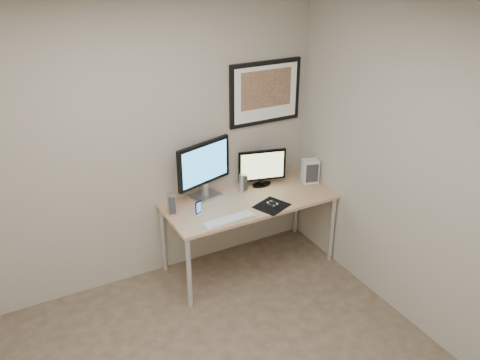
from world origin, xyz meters
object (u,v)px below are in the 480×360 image
at_px(keyboard, 229,220).
at_px(fan_unit, 310,171).
at_px(monitor_tv, 262,167).
at_px(desk, 249,205).
at_px(phone_dock, 198,208).
at_px(speaker_left, 172,204).
at_px(framed_art, 265,93).
at_px(monitor_large, 204,167).
at_px(speaker_right, 243,183).

height_order(keyboard, fan_unit, fan_unit).
bearing_deg(monitor_tv, desk, -127.48).
xyz_separation_m(phone_dock, keyboard, (0.19, -0.21, -0.06)).
bearing_deg(phone_dock, desk, -16.59).
bearing_deg(speaker_left, monitor_tv, 19.64).
height_order(framed_art, speaker_left, framed_art).
relative_size(monitor_large, keyboard, 1.23).
distance_m(framed_art, fan_unit, 0.90).
bearing_deg(fan_unit, monitor_tv, 176.99).
bearing_deg(speaker_left, framed_art, 25.95).
bearing_deg(framed_art, desk, -136.54).
xyz_separation_m(monitor_tv, speaker_left, (-0.98, -0.11, -0.10)).
distance_m(desk, speaker_left, 0.76).
distance_m(desk, phone_dock, 0.56).
height_order(phone_dock, fan_unit, fan_unit).
relative_size(desk, monitor_tv, 3.45).
distance_m(monitor_tv, speaker_left, 1.00).
bearing_deg(fan_unit, monitor_large, -174.97).
bearing_deg(framed_art, phone_dock, -156.82).
bearing_deg(phone_dock, framed_art, 1.36).
distance_m(monitor_large, phone_dock, 0.42).
relative_size(desk, framed_art, 2.13).
relative_size(phone_dock, fan_unit, 0.58).
height_order(framed_art, monitor_large, framed_art).
bearing_deg(desk, monitor_tv, 38.30).
distance_m(monitor_large, speaker_right, 0.43).
distance_m(framed_art, speaker_left, 1.37).
xyz_separation_m(desk, speaker_left, (-0.73, 0.09, 0.16)).
distance_m(desk, keyboard, 0.44).
relative_size(speaker_left, keyboard, 0.41).
xyz_separation_m(speaker_left, speaker_right, (0.76, 0.10, -0.01)).
distance_m(desk, framed_art, 1.07).
bearing_deg(phone_dock, fan_unit, -17.76).
distance_m(desk, monitor_tv, 0.41).
height_order(speaker_right, keyboard, speaker_right).
distance_m(framed_art, phone_dock, 1.27).
height_order(desk, speaker_left, speaker_left).
relative_size(monitor_tv, speaker_right, 2.65).
xyz_separation_m(framed_art, keyboard, (-0.70, -0.59, -0.88)).
distance_m(desk, speaker_right, 0.24).
height_order(desk, fan_unit, fan_unit).
bearing_deg(speaker_left, fan_unit, 11.36).
relative_size(monitor_large, fan_unit, 2.44).
height_order(speaker_left, keyboard, speaker_left).
bearing_deg(monitor_tv, framed_art, 67.58).
xyz_separation_m(speaker_right, keyboard, (-0.37, -0.44, -0.08)).
xyz_separation_m(phone_dock, fan_unit, (1.25, 0.09, 0.05)).
bearing_deg(keyboard, monitor_large, 86.10).
height_order(framed_art, keyboard, framed_art).
height_order(speaker_right, phone_dock, speaker_right).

